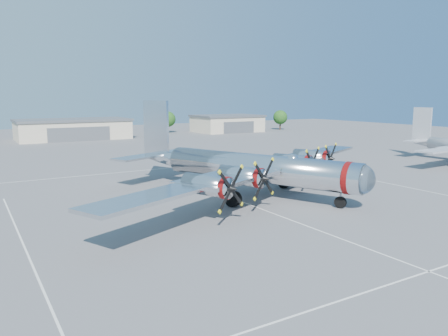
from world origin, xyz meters
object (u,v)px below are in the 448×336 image
hangar_center (73,129)px  tree_far_east (280,117)px  main_bomber_b29 (246,194)px  hangar_east (227,123)px  tree_east (168,119)px

hangar_center → tree_far_east: (68.00, -1.96, 1.51)m
hangar_center → tree_far_east: tree_far_east is taller
tree_far_east → main_bomber_b29: 101.02m
hangar_east → tree_east: tree_east is taller
hangar_east → tree_far_east: 20.15m
hangar_east → tree_far_east: (20.00, -1.96, 1.51)m
hangar_center → tree_far_east: size_ratio=4.31×
hangar_center → main_bomber_b29: (2.52, -78.77, -2.71)m
tree_far_east → main_bomber_b29: tree_far_east is taller
main_bomber_b29 → tree_far_east: bearing=25.7°
hangar_center → main_bomber_b29: bearing=-88.2°
hangar_center → hangar_east: (48.00, 0.00, 0.00)m
tree_far_east → hangar_center: bearing=178.3°
main_bomber_b29 → tree_east: bearing=48.2°
hangar_east → main_bomber_b29: 90.99m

